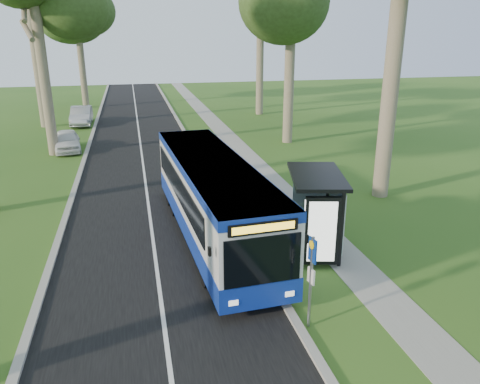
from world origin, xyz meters
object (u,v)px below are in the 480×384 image
object	(u,v)px
bus	(213,199)
bus_shelter	(325,201)
car_white	(67,141)
litter_bin	(262,201)
car_silver	(81,116)
bus_stop_sign	(311,272)

from	to	relation	value
bus	bus_shelter	xyz separation A→B (m)	(3.54, -2.28, 0.43)
bus_shelter	car_white	distance (m)	20.99
bus	car_white	size ratio (longest dim) A/B	2.92
litter_bin	car_silver	distance (m)	24.97
bus_shelter	car_white	world-z (taller)	bus_shelter
car_white	car_silver	bearing A→B (deg)	82.11
litter_bin	bus_shelter	bearing A→B (deg)	-76.53
bus	litter_bin	size ratio (longest dim) A/B	11.26
litter_bin	car_silver	world-z (taller)	car_silver
litter_bin	car_silver	size ratio (longest dim) A/B	0.22
bus	car_white	xyz separation A→B (m)	(-7.04, 15.80, -0.90)
bus	car_silver	xyz separation A→B (m)	(-6.91, 25.17, -0.82)
bus	litter_bin	distance (m)	3.40
bus_stop_sign	car_silver	world-z (taller)	bus_stop_sign
car_silver	litter_bin	bearing A→B (deg)	-68.20
bus_shelter	bus_stop_sign	bearing A→B (deg)	-103.57
bus	bus_shelter	bearing A→B (deg)	-36.27
bus_stop_sign	car_silver	bearing A→B (deg)	97.12
litter_bin	car_silver	xyz separation A→B (m)	(-9.42, 23.13, 0.24)
bus_stop_sign	car_silver	distance (m)	32.58
bus	bus_stop_sign	distance (m)	6.47
bus_shelter	car_silver	distance (m)	29.40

